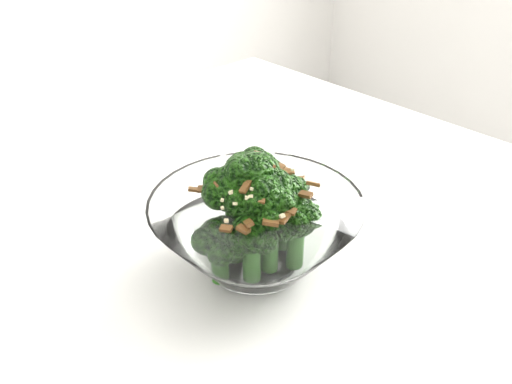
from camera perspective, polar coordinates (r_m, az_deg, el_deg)
table at (r=0.60m, az=-16.84°, el=-14.99°), size 1.32×0.99×0.75m
broccoli_dish at (r=0.54m, az=0.04°, el=-3.40°), size 0.20×0.20×0.12m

